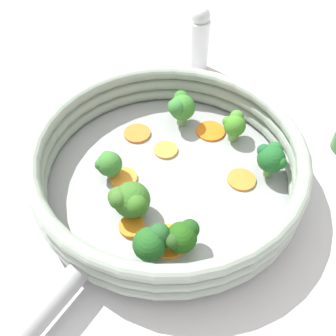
{
  "coord_description": "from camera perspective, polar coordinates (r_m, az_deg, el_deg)",
  "views": [
    {
      "loc": [
        0.29,
        -0.16,
        0.4
      ],
      "look_at": [
        0.0,
        0.0,
        0.03
      ],
      "focal_mm": 42.0,
      "sensor_mm": 36.0,
      "label": 1
    }
  ],
  "objects": [
    {
      "name": "ground_plane",
      "position": [
        0.52,
        0.0,
        -2.27
      ],
      "size": [
        4.0,
        4.0,
        0.0
      ],
      "primitive_type": "plane",
      "color": "#BCBAC0"
    },
    {
      "name": "skillet",
      "position": [
        0.51,
        0.0,
        -1.7
      ],
      "size": [
        0.32,
        0.32,
        0.02
      ],
      "primitive_type": "cylinder",
      "color": "#939699",
      "rests_on": "ground_plane"
    },
    {
      "name": "skillet_rim_wall",
      "position": [
        0.49,
        0.0,
        1.01
      ],
      "size": [
        0.34,
        0.34,
        0.06
      ],
      "color": "#909D91",
      "rests_on": "skillet"
    },
    {
      "name": "skillet_rivet_left",
      "position": [
        0.45,
        -14.03,
        -11.51
      ],
      "size": [
        0.01,
        0.01,
        0.01
      ],
      "primitive_type": "sphere",
      "color": "#8F9998",
      "rests_on": "skillet"
    },
    {
      "name": "skillet_rivet_right",
      "position": [
        0.43,
        -8.25,
        -15.4
      ],
      "size": [
        0.01,
        0.01,
        0.01
      ],
      "primitive_type": "sphere",
      "color": "#929794",
      "rests_on": "skillet"
    },
    {
      "name": "carrot_slice_0",
      "position": [
        0.56,
        -4.37,
        5.08
      ],
      "size": [
        0.05,
        0.05,
        0.0
      ],
      "primitive_type": "cylinder",
      "rotation": [
        0.0,
        0.0,
        1.34
      ],
      "color": "orange",
      "rests_on": "skillet"
    },
    {
      "name": "carrot_slice_1",
      "position": [
        0.57,
        6.2,
        5.35
      ],
      "size": [
        0.04,
        0.04,
        0.0
      ],
      "primitive_type": "cylinder",
      "rotation": [
        0.0,
        0.0,
        1.58
      ],
      "color": "orange",
      "rests_on": "skillet"
    },
    {
      "name": "carrot_slice_2",
      "position": [
        0.46,
        -5.27,
        -8.47
      ],
      "size": [
        0.04,
        0.04,
        0.01
      ],
      "primitive_type": "cylinder",
      "rotation": [
        0.0,
        0.0,
        2.84
      ],
      "color": "orange",
      "rests_on": "skillet"
    },
    {
      "name": "carrot_slice_3",
      "position": [
        0.51,
        10.62,
        -1.68
      ],
      "size": [
        0.04,
        0.04,
        0.0
      ],
      "primitive_type": "cylinder",
      "rotation": [
        0.0,
        0.0,
        3.3
      ],
      "color": "orange",
      "rests_on": "skillet"
    },
    {
      "name": "carrot_slice_4",
      "position": [
        0.54,
        -0.34,
        2.64
      ],
      "size": [
        0.04,
        0.04,
        0.0
      ],
      "primitive_type": "cylinder",
      "rotation": [
        0.0,
        0.0,
        0.26
      ],
      "color": "#F99639",
      "rests_on": "skillet"
    },
    {
      "name": "carrot_slice_5",
      "position": [
        0.51,
        -6.46,
        -1.44
      ],
      "size": [
        0.04,
        0.04,
        0.0
      ],
      "primitive_type": "cylinder",
      "rotation": [
        0.0,
        0.0,
        4.76
      ],
      "color": "orange",
      "rests_on": "skillet"
    },
    {
      "name": "carrot_slice_6",
      "position": [
        0.45,
        0.09,
        -10.57
      ],
      "size": [
        0.06,
        0.06,
        0.01
      ],
      "primitive_type": "cylinder",
      "rotation": [
        0.0,
        0.0,
        0.58
      ],
      "color": "orange",
      "rests_on": "skillet"
    },
    {
      "name": "broccoli_floret_0",
      "position": [
        0.43,
        2.17,
        -9.8
      ],
      "size": [
        0.03,
        0.04,
        0.04
      ],
      "color": "#5F8A52",
      "rests_on": "skillet"
    },
    {
      "name": "broccoli_floret_1",
      "position": [
        0.5,
        -8.59,
        0.6
      ],
      "size": [
        0.03,
        0.03,
        0.04
      ],
      "color": "#89A86B",
      "rests_on": "skillet"
    },
    {
      "name": "broccoli_floret_2",
      "position": [
        0.56,
        1.86,
        8.87
      ],
      "size": [
        0.04,
        0.04,
        0.05
      ],
      "color": "#74A15F",
      "rests_on": "skillet"
    },
    {
      "name": "broccoli_floret_3",
      "position": [
        0.42,
        -2.28,
        -10.59
      ],
      "size": [
        0.04,
        0.04,
        0.04
      ],
      "color": "#78A25E",
      "rests_on": "skillet"
    },
    {
      "name": "broccoli_floret_4",
      "position": [
        0.55,
        9.61,
        6.25
      ],
      "size": [
        0.03,
        0.03,
        0.04
      ],
      "color": "#709D50",
      "rests_on": "skillet"
    },
    {
      "name": "broccoli_floret_5",
      "position": [
        0.5,
        14.81,
        1.47
      ],
      "size": [
        0.04,
        0.04,
        0.05
      ],
      "color": "#7AA559",
      "rests_on": "skillet"
    },
    {
      "name": "broccoli_floret_6",
      "position": [
        0.45,
        -5.58,
        -4.68
      ],
      "size": [
        0.05,
        0.05,
        0.05
      ],
      "color": "#6C9647",
      "rests_on": "skillet"
    },
    {
      "name": "salt_shaker",
      "position": [
        0.69,
        4.53,
        18.1
      ],
      "size": [
        0.03,
        0.03,
        0.11
      ],
      "color": "white",
      "rests_on": "ground_plane"
    }
  ]
}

